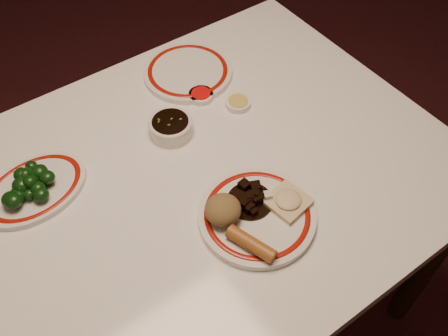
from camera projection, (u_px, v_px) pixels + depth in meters
ground at (203, 310)px, 1.72m from camera, size 7.00×7.00×0.00m
dining_table at (194, 200)px, 1.20m from camera, size 1.20×0.90×0.75m
main_plate at (257, 216)px, 1.05m from camera, size 0.31×0.31×0.02m
rice_mound at (223, 210)px, 1.02m from camera, size 0.08×0.08×0.06m
spring_roll at (251, 244)px, 0.99m from camera, size 0.06×0.11×0.03m
fried_wonton at (288, 201)px, 1.06m from camera, size 0.09×0.09×0.02m
stirfry_heap at (249, 198)px, 1.06m from camera, size 0.10×0.10×0.03m
broccoli_plate at (34, 189)px, 1.10m from camera, size 0.26×0.23×0.02m
broccoli_pile at (27, 184)px, 1.07m from camera, size 0.12×0.12×0.05m
soy_bowl at (171, 127)px, 1.20m from camera, size 0.10×0.10×0.04m
sweet_sour_dish at (201, 95)px, 1.29m from camera, size 0.06×0.06×0.02m
mustard_dish at (238, 103)px, 1.27m from camera, size 0.06×0.06×0.02m
far_plate at (188, 72)px, 1.34m from camera, size 0.29×0.29×0.02m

